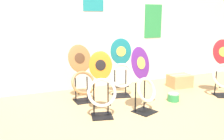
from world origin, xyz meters
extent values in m
plane|color=tan|center=(0.00, 0.00, 0.00)|extent=(14.00, 14.00, 0.00)
cube|color=silver|center=(0.00, 1.96, 1.30)|extent=(8.00, 0.06, 2.60)
cube|color=#2D8E47|center=(1.45, 1.92, 1.23)|extent=(0.39, 0.01, 0.67)
cube|color=black|center=(-0.27, 1.21, 0.01)|extent=(0.28, 0.28, 0.01)
cylinder|color=black|center=(-0.37, 1.30, 0.19)|extent=(0.02, 0.02, 0.36)
cylinder|color=black|center=(-0.17, 1.30, 0.19)|extent=(0.02, 0.02, 0.36)
cylinder|color=black|center=(-0.27, 1.13, 0.16)|extent=(0.22, 0.02, 0.02)
torus|color=#9E7042|center=(-0.27, 1.19, 0.31)|extent=(0.39, 0.24, 0.36)
ellipsoid|color=#936033|center=(-0.27, 1.36, 0.67)|extent=(0.38, 0.19, 0.43)
ellipsoid|color=#4C2D19|center=(-0.27, 1.34, 0.68)|extent=(0.17, 0.07, 0.16)
sphere|color=silver|center=(-0.37, 1.27, 0.46)|extent=(0.02, 0.02, 0.02)
sphere|color=silver|center=(-0.17, 1.28, 0.46)|extent=(0.02, 0.02, 0.02)
cube|color=black|center=(-0.22, 0.51, 0.01)|extent=(0.34, 0.34, 0.01)
cylinder|color=black|center=(-0.30, 0.62, 0.23)|extent=(0.02, 0.02, 0.44)
cylinder|color=black|center=(-0.11, 0.57, 0.23)|extent=(0.02, 0.02, 0.44)
cylinder|color=black|center=(-0.24, 0.43, 0.18)|extent=(0.22, 0.07, 0.02)
torus|color=silver|center=(-0.23, 0.49, 0.35)|extent=(0.43, 0.29, 0.37)
ellipsoid|color=orange|center=(-0.20, 0.61, 0.69)|extent=(0.34, 0.20, 0.38)
ellipsoid|color=black|center=(-0.20, 0.60, 0.69)|extent=(0.15, 0.08, 0.14)
sphere|color=silver|center=(-0.29, 0.58, 0.50)|extent=(0.02, 0.02, 0.02)
sphere|color=silver|center=(-0.13, 0.54, 0.50)|extent=(0.02, 0.02, 0.02)
cube|color=black|center=(2.00, 0.53, 0.01)|extent=(0.36, 0.36, 0.01)
cylinder|color=black|center=(1.94, 0.65, 0.21)|extent=(0.02, 0.02, 0.40)
ellipsoid|color=#AD1E23|center=(2.04, 0.64, 0.73)|extent=(0.39, 0.26, 0.43)
ellipsoid|color=yellow|center=(2.04, 0.63, 0.74)|extent=(0.17, 0.11, 0.16)
sphere|color=silver|center=(1.93, 0.62, 0.52)|extent=(0.02, 0.02, 0.02)
cube|color=black|center=(0.39, 0.42, 0.01)|extent=(0.36, 0.36, 0.01)
cylinder|color=black|center=(0.27, 0.47, 0.22)|extent=(0.02, 0.02, 0.42)
cylinder|color=black|center=(0.45, 0.54, 0.22)|extent=(0.02, 0.02, 0.42)
cylinder|color=black|center=(0.42, 0.35, 0.18)|extent=(0.22, 0.09, 0.02)
torus|color=beige|center=(0.40, 0.40, 0.33)|extent=(0.40, 0.29, 0.35)
ellipsoid|color=#60237F|center=(0.36, 0.51, 0.69)|extent=(0.39, 0.25, 0.45)
ellipsoid|color=#E5CC4C|center=(0.36, 0.50, 0.70)|extent=(0.17, 0.10, 0.17)
sphere|color=silver|center=(0.28, 0.42, 0.47)|extent=(0.02, 0.02, 0.02)
sphere|color=silver|center=(0.47, 0.49, 0.47)|extent=(0.02, 0.02, 0.02)
cube|color=black|center=(0.41, 1.22, 0.01)|extent=(0.34, 0.34, 0.01)
cylinder|color=black|center=(0.33, 1.33, 0.22)|extent=(0.02, 0.02, 0.42)
cylinder|color=black|center=(0.52, 1.28, 0.22)|extent=(0.02, 0.02, 0.42)
cylinder|color=black|center=(0.39, 1.14, 0.18)|extent=(0.22, 0.07, 0.02)
torus|color=silver|center=(0.40, 1.20, 0.36)|extent=(0.44, 0.24, 0.41)
ellipsoid|color=#197075|center=(0.42, 1.27, 0.76)|extent=(0.36, 0.15, 0.44)
ellipsoid|color=#EADB4C|center=(0.42, 1.25, 0.76)|extent=(0.16, 0.06, 0.17)
sphere|color=silver|center=(0.32, 1.27, 0.54)|extent=(0.02, 0.02, 0.02)
sphere|color=silver|center=(0.51, 1.23, 0.54)|extent=(0.02, 0.02, 0.02)
cylinder|color=#2D8E4C|center=(1.05, 0.64, 0.06)|extent=(0.19, 0.19, 0.12)
torus|color=silver|center=(1.05, 0.64, 0.12)|extent=(0.19, 0.19, 0.01)
cylinder|color=#B2B2B7|center=(1.05, 0.64, 0.13)|extent=(0.17, 0.17, 0.00)
cube|color=tan|center=(1.67, 1.26, 0.12)|extent=(0.43, 0.33, 0.24)
cube|color=#B7AD89|center=(1.67, 1.26, 0.24)|extent=(0.41, 0.06, 0.00)
camera|label=1|loc=(-1.36, -2.46, 1.33)|focal=40.00mm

